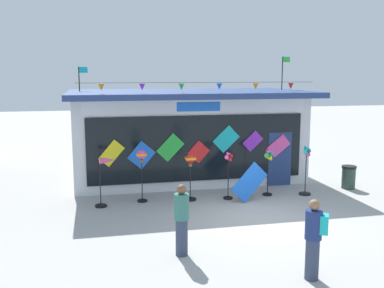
# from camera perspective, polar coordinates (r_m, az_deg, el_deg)

# --- Properties ---
(ground_plane) EXTENTS (80.00, 80.00, 0.00)m
(ground_plane) POSITION_cam_1_polar(r_m,az_deg,el_deg) (13.12, 8.40, -9.45)
(ground_plane) COLOR #ADAAA5
(kite_shop_building) EXTENTS (9.06, 5.22, 4.84)m
(kite_shop_building) POSITION_cam_1_polar(r_m,az_deg,el_deg) (17.67, -0.75, 1.36)
(kite_shop_building) COLOR silver
(kite_shop_building) RESTS_ON ground_plane
(wind_spinner_far_left) EXTENTS (0.72, 0.37, 1.59)m
(wind_spinner_far_left) POSITION_cam_1_polar(r_m,az_deg,el_deg) (14.06, -11.07, -3.60)
(wind_spinner_far_left) COLOR black
(wind_spinner_far_left) RESTS_ON ground_plane
(wind_spinner_left) EXTENTS (0.32, 0.32, 1.73)m
(wind_spinner_left) POSITION_cam_1_polar(r_m,az_deg,el_deg) (14.34, -6.52, -2.35)
(wind_spinner_left) COLOR black
(wind_spinner_left) RESTS_ON ground_plane
(wind_spinner_center_left) EXTENTS (0.40, 0.40, 1.57)m
(wind_spinner_center_left) POSITION_cam_1_polar(r_m,az_deg,el_deg) (14.46, -0.22, -2.99)
(wind_spinner_center_left) COLOR black
(wind_spinner_center_left) RESTS_ON ground_plane
(wind_spinner_center_right) EXTENTS (0.34, 0.31, 1.61)m
(wind_spinner_center_right) POSITION_cam_1_polar(r_m,az_deg,el_deg) (14.68, 4.74, -3.45)
(wind_spinner_center_right) COLOR black
(wind_spinner_center_right) RESTS_ON ground_plane
(wind_spinner_right) EXTENTS (0.40, 0.32, 1.63)m
(wind_spinner_right) POSITION_cam_1_polar(r_m,az_deg,el_deg) (15.25, 9.85, -2.61)
(wind_spinner_right) COLOR black
(wind_spinner_right) RESTS_ON ground_plane
(wind_spinner_far_right) EXTENTS (0.40, 0.40, 1.72)m
(wind_spinner_far_right) POSITION_cam_1_polar(r_m,az_deg,el_deg) (15.64, 14.55, -2.98)
(wind_spinner_far_right) COLOR black
(wind_spinner_far_right) RESTS_ON ground_plane
(person_near_camera) EXTENTS (0.48, 0.42, 1.68)m
(person_near_camera) POSITION_cam_1_polar(r_m,az_deg,el_deg) (9.40, 15.49, -11.58)
(person_near_camera) COLOR #333D56
(person_near_camera) RESTS_ON ground_plane
(person_mid_plaza) EXTENTS (0.34, 0.34, 1.68)m
(person_mid_plaza) POSITION_cam_1_polar(r_m,az_deg,el_deg) (10.22, -1.35, -9.73)
(person_mid_plaza) COLOR #333D56
(person_mid_plaza) RESTS_ON ground_plane
(trash_bin) EXTENTS (0.52, 0.52, 0.84)m
(trash_bin) POSITION_cam_1_polar(r_m,az_deg,el_deg) (17.09, 19.58, -4.03)
(trash_bin) COLOR #2D4238
(trash_bin) RESTS_ON ground_plane
(display_kite_on_ground) EXTENTS (1.32, 0.22, 1.32)m
(display_kite_on_ground) POSITION_cam_1_polar(r_m,az_deg,el_deg) (14.51, 7.44, -4.92)
(display_kite_on_ground) COLOR blue
(display_kite_on_ground) RESTS_ON ground_plane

